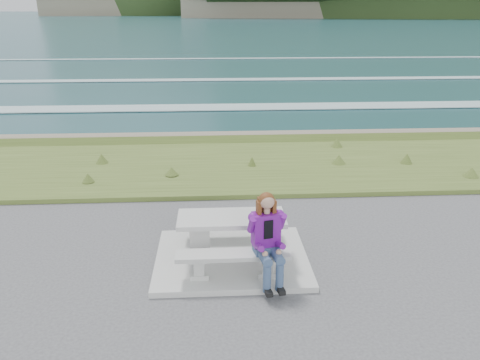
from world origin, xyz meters
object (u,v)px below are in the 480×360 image
at_px(bench_landward, 233,258).
at_px(bench_seaward, 230,220).
at_px(picnic_table, 231,225).
at_px(seated_woman, 269,252).

height_order(bench_landward, bench_seaward, same).
distance_m(picnic_table, bench_seaward, 0.74).
bearing_deg(seated_woman, bench_landward, 155.07).
distance_m(picnic_table, bench_landward, 0.74).
bearing_deg(seated_woman, picnic_table, 111.82).
relative_size(picnic_table, bench_seaward, 1.00).
xyz_separation_m(bench_landward, seated_woman, (0.53, -0.13, 0.18)).
relative_size(bench_landward, bench_seaward, 1.00).
height_order(bench_landward, seated_woman, seated_woman).
distance_m(bench_landward, bench_seaward, 1.40).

